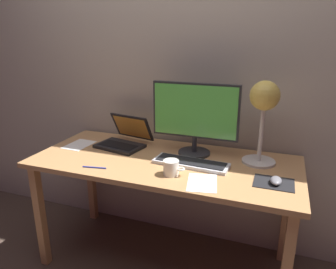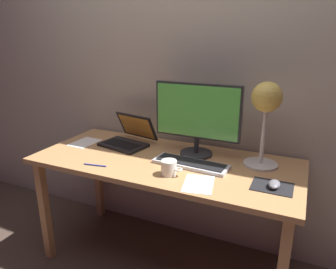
{
  "view_description": "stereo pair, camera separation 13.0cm",
  "coord_description": "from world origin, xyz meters",
  "px_view_note": "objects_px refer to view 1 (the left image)",
  "views": [
    {
      "loc": [
        0.63,
        -1.65,
        1.47
      ],
      "look_at": [
        0.04,
        -0.05,
        0.92
      ],
      "focal_mm": 33.47,
      "sensor_mm": 36.0,
      "label": 1
    },
    {
      "loc": [
        0.75,
        -1.6,
        1.47
      ],
      "look_at": [
        0.04,
        -0.05,
        0.92
      ],
      "focal_mm": 33.47,
      "sensor_mm": 36.0,
      "label": 2
    }
  ],
  "objects_px": {
    "coffee_mug": "(171,168)",
    "monitor": "(195,115)",
    "keyboard_main": "(191,163)",
    "pen": "(94,167)",
    "laptop": "(126,137)",
    "mouse": "(276,181)",
    "desk_lamp": "(264,104)"
  },
  "relations": [
    {
      "from": "monitor",
      "to": "coffee_mug",
      "type": "xyz_separation_m",
      "value": [
        -0.03,
        -0.34,
        -0.21
      ]
    },
    {
      "from": "keyboard_main",
      "to": "desk_lamp",
      "type": "xyz_separation_m",
      "value": [
        0.37,
        0.17,
        0.34
      ]
    },
    {
      "from": "coffee_mug",
      "to": "pen",
      "type": "height_order",
      "value": "coffee_mug"
    },
    {
      "from": "laptop",
      "to": "mouse",
      "type": "xyz_separation_m",
      "value": [
        0.99,
        -0.27,
        -0.04
      ]
    },
    {
      "from": "monitor",
      "to": "pen",
      "type": "xyz_separation_m",
      "value": [
        -0.47,
        -0.41,
        -0.25
      ]
    },
    {
      "from": "laptop",
      "to": "pen",
      "type": "xyz_separation_m",
      "value": [
        0.02,
        -0.42,
        -0.05
      ]
    },
    {
      "from": "coffee_mug",
      "to": "monitor",
      "type": "bearing_deg",
      "value": 84.51
    },
    {
      "from": "desk_lamp",
      "to": "pen",
      "type": "bearing_deg",
      "value": -155.17
    },
    {
      "from": "monitor",
      "to": "coffee_mug",
      "type": "bearing_deg",
      "value": -95.49
    },
    {
      "from": "keyboard_main",
      "to": "pen",
      "type": "height_order",
      "value": "keyboard_main"
    },
    {
      "from": "desk_lamp",
      "to": "coffee_mug",
      "type": "distance_m",
      "value": 0.63
    },
    {
      "from": "laptop",
      "to": "pen",
      "type": "distance_m",
      "value": 0.42
    },
    {
      "from": "desk_lamp",
      "to": "pen",
      "type": "height_order",
      "value": "desk_lamp"
    },
    {
      "from": "pen",
      "to": "laptop",
      "type": "bearing_deg",
      "value": 92.07
    },
    {
      "from": "laptop",
      "to": "coffee_mug",
      "type": "height_order",
      "value": "laptop"
    },
    {
      "from": "desk_lamp",
      "to": "coffee_mug",
      "type": "xyz_separation_m",
      "value": [
        -0.43,
        -0.33,
        -0.31
      ]
    },
    {
      "from": "monitor",
      "to": "mouse",
      "type": "distance_m",
      "value": 0.61
    },
    {
      "from": "desk_lamp",
      "to": "laptop",
      "type": "bearing_deg",
      "value": 179.17
    },
    {
      "from": "mouse",
      "to": "keyboard_main",
      "type": "bearing_deg",
      "value": 169.65
    },
    {
      "from": "pen",
      "to": "monitor",
      "type": "bearing_deg",
      "value": 40.84
    },
    {
      "from": "desk_lamp",
      "to": "coffee_mug",
      "type": "height_order",
      "value": "desk_lamp"
    },
    {
      "from": "keyboard_main",
      "to": "pen",
      "type": "bearing_deg",
      "value": -155.3
    },
    {
      "from": "keyboard_main",
      "to": "monitor",
      "type": "bearing_deg",
      "value": 99.68
    },
    {
      "from": "monitor",
      "to": "keyboard_main",
      "type": "bearing_deg",
      "value": -80.32
    },
    {
      "from": "mouse",
      "to": "coffee_mug",
      "type": "height_order",
      "value": "coffee_mug"
    },
    {
      "from": "laptop",
      "to": "monitor",
      "type": "bearing_deg",
      "value": -0.75
    },
    {
      "from": "laptop",
      "to": "desk_lamp",
      "type": "height_order",
      "value": "desk_lamp"
    },
    {
      "from": "keyboard_main",
      "to": "pen",
      "type": "relative_size",
      "value": 3.2
    },
    {
      "from": "monitor",
      "to": "laptop",
      "type": "distance_m",
      "value": 0.53
    },
    {
      "from": "monitor",
      "to": "laptop",
      "type": "height_order",
      "value": "monitor"
    },
    {
      "from": "keyboard_main",
      "to": "coffee_mug",
      "type": "relative_size",
      "value": 3.72
    },
    {
      "from": "desk_lamp",
      "to": "coffee_mug",
      "type": "bearing_deg",
      "value": -142.22
    }
  ]
}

